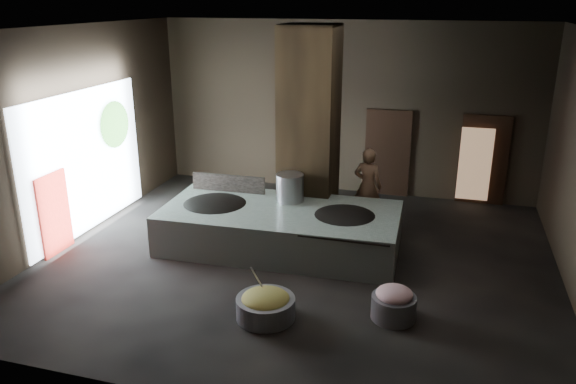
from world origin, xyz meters
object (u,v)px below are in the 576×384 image
(wok_right, at_px, (344,220))
(cook, at_px, (368,186))
(hearth_platform, at_px, (280,228))
(stock_pot, at_px, (290,189))
(wok_left, at_px, (215,208))
(meat_basin, at_px, (393,307))
(veg_basin, at_px, (266,308))

(wok_right, bearing_deg, cook, 84.08)
(hearth_platform, xyz_separation_m, stock_pot, (0.05, 0.55, 0.70))
(cook, bearing_deg, wok_left, 41.58)
(meat_basin, bearing_deg, cook, 104.77)
(hearth_platform, height_order, stock_pot, stock_pot)
(stock_pot, bearing_deg, hearth_platform, -95.19)
(wok_right, relative_size, cook, 0.80)
(wok_left, distance_m, veg_basin, 3.43)
(wok_left, xyz_separation_m, veg_basin, (2.03, -2.70, -0.57))
(hearth_platform, relative_size, veg_basin, 5.02)
(wok_left, xyz_separation_m, meat_basin, (4.06, -2.13, -0.55))
(wok_left, xyz_separation_m, stock_pot, (1.50, 0.60, 0.38))
(hearth_platform, bearing_deg, veg_basin, -79.88)
(wok_left, height_order, meat_basin, wok_left)
(wok_left, bearing_deg, meat_basin, -27.68)
(wok_left, relative_size, wok_right, 1.07)
(cook, relative_size, veg_basin, 1.84)
(wok_right, xyz_separation_m, veg_basin, (-0.77, -2.80, -0.57))
(stock_pot, xyz_separation_m, cook, (1.49, 1.33, -0.23))
(cook, height_order, veg_basin, cook)
(wok_left, height_order, cook, cook)
(veg_basin, xyz_separation_m, meat_basin, (2.03, 0.57, 0.02))
(stock_pot, height_order, veg_basin, stock_pot)
(stock_pot, distance_m, cook, 2.01)
(wok_right, distance_m, cook, 1.84)
(hearth_platform, bearing_deg, wok_left, -179.85)
(wok_left, relative_size, cook, 0.86)
(wok_left, relative_size, stock_pot, 2.42)
(veg_basin, relative_size, meat_basin, 1.33)
(stock_pot, bearing_deg, veg_basin, -80.85)
(veg_basin, distance_m, meat_basin, 2.11)
(hearth_platform, xyz_separation_m, veg_basin, (0.58, -2.75, -0.25))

